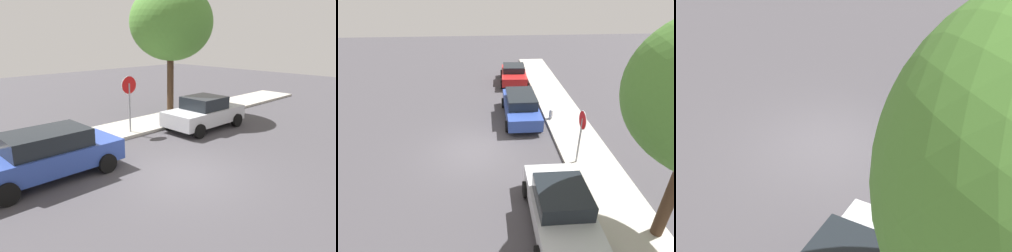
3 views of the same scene
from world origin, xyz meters
The scene contains 3 objects.
ground_plane centered at (0.00, 0.00, 0.00)m, with size 60.00×60.00×0.00m, color #423F44.
stop_sign centered at (1.46, 4.65, 1.83)m, with size 0.81×0.08×2.65m.
parked_car_blue centered at (-3.24, 2.71, 0.80)m, with size 4.58×2.06×1.54m.
Camera 3 is at (9.78, 5.71, 7.86)m, focal length 55.00 mm.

